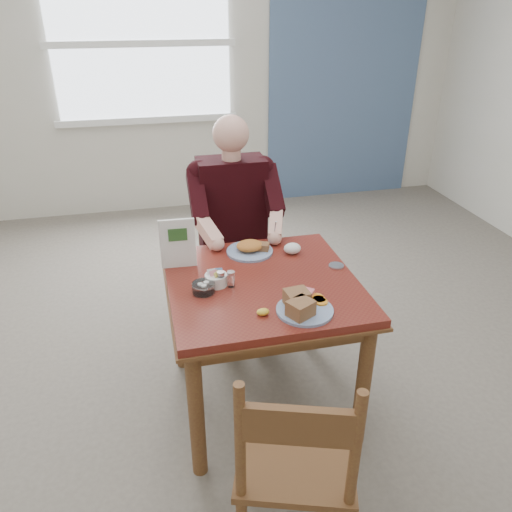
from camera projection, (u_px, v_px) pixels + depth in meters
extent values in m
plane|color=#5F564D|center=(262.00, 398.00, 2.74)|extent=(6.00, 6.00, 0.00)
plane|color=beige|center=(187.00, 66.00, 4.70)|extent=(5.50, 0.00, 5.50)
cube|color=#4A6389|center=(346.00, 61.00, 5.01)|extent=(1.60, 0.02, 2.80)
ellipsoid|color=yellow|center=(263.00, 312.00, 2.13)|extent=(0.07, 0.05, 0.03)
ellipsoid|color=white|center=(292.00, 248.00, 2.64)|extent=(0.10, 0.09, 0.06)
cylinder|color=silver|center=(336.00, 266.00, 2.52)|extent=(0.08, 0.08, 0.01)
cube|color=white|center=(141.00, 44.00, 4.50)|extent=(1.60, 0.02, 1.30)
cube|color=white|center=(149.00, 120.00, 4.80)|extent=(1.72, 0.04, 0.06)
cube|color=white|center=(141.00, 44.00, 4.49)|extent=(1.72, 0.04, 0.06)
cube|color=maroon|center=(262.00, 284.00, 2.41)|extent=(0.90, 0.90, 0.04)
cube|color=brown|center=(262.00, 289.00, 2.42)|extent=(0.92, 0.92, 0.01)
cylinder|color=brown|center=(196.00, 413.00, 2.16)|extent=(0.07, 0.07, 0.71)
cylinder|color=brown|center=(363.00, 385.00, 2.32)|extent=(0.07, 0.07, 0.71)
cylinder|color=brown|center=(179.00, 315.00, 2.84)|extent=(0.07, 0.07, 0.71)
cylinder|color=brown|center=(309.00, 298.00, 3.00)|extent=(0.07, 0.07, 0.71)
cube|color=brown|center=(285.00, 344.00, 2.10)|extent=(0.80, 0.03, 0.08)
cube|color=brown|center=(246.00, 260.00, 2.78)|extent=(0.80, 0.03, 0.08)
cube|color=brown|center=(183.00, 306.00, 2.36)|extent=(0.03, 0.80, 0.08)
cube|color=brown|center=(337.00, 287.00, 2.52)|extent=(0.03, 0.80, 0.08)
cylinder|color=brown|center=(212.00, 312.00, 3.10)|extent=(0.04, 0.04, 0.45)
cylinder|color=brown|center=(268.00, 305.00, 3.17)|extent=(0.04, 0.04, 0.45)
cylinder|color=brown|center=(204.00, 284.00, 3.41)|extent=(0.04, 0.04, 0.45)
cylinder|color=brown|center=(255.00, 278.00, 3.48)|extent=(0.04, 0.04, 0.45)
cube|color=brown|center=(234.00, 262.00, 3.18)|extent=(0.42, 0.42, 0.03)
cylinder|color=brown|center=(200.00, 220.00, 3.19)|extent=(0.04, 0.04, 0.50)
cylinder|color=brown|center=(255.00, 215.00, 3.26)|extent=(0.04, 0.04, 0.50)
cube|color=brown|center=(228.00, 203.00, 3.18)|extent=(0.38, 0.03, 0.14)
cylinder|color=brown|center=(252.00, 458.00, 2.11)|extent=(0.05, 0.05, 0.45)
cylinder|color=brown|center=(337.00, 464.00, 2.08)|extent=(0.05, 0.05, 0.45)
cube|color=brown|center=(296.00, 456.00, 1.83)|extent=(0.53, 0.53, 0.03)
cylinder|color=brown|center=(240.00, 445.00, 1.58)|extent=(0.05, 0.05, 0.50)
cylinder|color=brown|center=(355.00, 453.00, 1.55)|extent=(0.05, 0.05, 0.50)
cube|color=brown|center=(298.00, 426.00, 1.52)|extent=(0.37, 0.15, 0.14)
cube|color=tan|center=(221.00, 262.00, 3.02)|extent=(0.13, 0.38, 0.12)
cube|color=tan|center=(254.00, 258.00, 3.06)|extent=(0.13, 0.38, 0.12)
cube|color=tan|center=(228.00, 319.00, 3.00)|extent=(0.10, 0.10, 0.48)
cube|color=tan|center=(260.00, 315.00, 3.04)|extent=(0.10, 0.10, 0.48)
cube|color=black|center=(232.00, 205.00, 3.03)|extent=(0.40, 0.22, 0.58)
sphere|color=black|center=(199.00, 173.00, 2.89)|extent=(0.15, 0.15, 0.15)
sphere|color=black|center=(262.00, 168.00, 2.97)|extent=(0.15, 0.15, 0.15)
cylinder|color=#E0A28E|center=(231.00, 156.00, 2.87)|extent=(0.11, 0.11, 0.08)
sphere|color=#E0A28E|center=(231.00, 134.00, 2.81)|extent=(0.21, 0.21, 0.21)
cube|color=black|center=(197.00, 196.00, 2.83)|extent=(0.09, 0.29, 0.27)
cube|color=black|center=(272.00, 190.00, 2.92)|extent=(0.09, 0.29, 0.27)
sphere|color=black|center=(201.00, 220.00, 2.78)|extent=(0.09, 0.09, 0.09)
sphere|color=black|center=(277.00, 213.00, 2.87)|extent=(0.09, 0.09, 0.09)
cube|color=#E0A28E|center=(209.00, 232.00, 2.72)|extent=(0.14, 0.23, 0.14)
cube|color=#E0A28E|center=(276.00, 225.00, 2.80)|extent=(0.14, 0.23, 0.14)
sphere|color=#E0A28E|center=(217.00, 244.00, 2.67)|extent=(0.08, 0.08, 0.08)
sphere|color=#E0A28E|center=(275.00, 238.00, 2.73)|extent=(0.08, 0.08, 0.08)
cylinder|color=silver|center=(275.00, 230.00, 2.71)|extent=(0.01, 0.05, 0.12)
cylinder|color=white|center=(305.00, 310.00, 2.16)|extent=(0.32, 0.32, 0.01)
cube|color=#B1824E|center=(301.00, 308.00, 2.10)|extent=(0.13, 0.13, 0.07)
cube|color=#B1824E|center=(297.00, 298.00, 2.17)|extent=(0.11, 0.10, 0.07)
cylinder|color=orange|center=(321.00, 302.00, 2.20)|extent=(0.07, 0.07, 0.01)
cylinder|color=orange|center=(319.00, 299.00, 2.22)|extent=(0.08, 0.08, 0.01)
cylinder|color=orange|center=(317.00, 297.00, 2.23)|extent=(0.08, 0.08, 0.01)
cube|color=#DE6974|center=(308.00, 292.00, 2.25)|extent=(0.07, 0.07, 0.03)
cylinder|color=white|center=(250.00, 251.00, 2.66)|extent=(0.32, 0.32, 0.01)
ellipsoid|color=#C37D2E|center=(250.00, 246.00, 2.65)|extent=(0.18, 0.17, 0.05)
cube|color=#B1824E|center=(260.00, 246.00, 2.66)|extent=(0.11, 0.09, 0.04)
cylinder|color=white|center=(216.00, 280.00, 2.35)|extent=(0.12, 0.12, 0.06)
cube|color=pink|center=(214.00, 273.00, 2.33)|extent=(0.04, 0.03, 0.03)
cube|color=#6699D8|center=(218.00, 271.00, 2.35)|extent=(0.04, 0.02, 0.03)
cube|color=#EAD159|center=(217.00, 274.00, 2.32)|extent=(0.04, 0.04, 0.03)
cube|color=white|center=(211.00, 272.00, 2.34)|extent=(0.04, 0.02, 0.03)
cylinder|color=white|center=(221.00, 281.00, 2.33)|extent=(0.04, 0.04, 0.07)
cylinder|color=silver|center=(221.00, 273.00, 2.32)|extent=(0.04, 0.04, 0.01)
cylinder|color=white|center=(231.00, 280.00, 2.34)|extent=(0.04, 0.04, 0.07)
cylinder|color=silver|center=(231.00, 273.00, 2.32)|extent=(0.04, 0.04, 0.01)
cylinder|color=white|center=(203.00, 288.00, 2.29)|extent=(0.11, 0.11, 0.05)
cylinder|color=white|center=(200.00, 285.00, 2.28)|extent=(0.03, 0.03, 0.02)
cylinder|color=white|center=(206.00, 283.00, 2.30)|extent=(0.03, 0.03, 0.02)
cylinder|color=white|center=(204.00, 287.00, 2.27)|extent=(0.03, 0.03, 0.02)
cube|color=white|center=(178.00, 244.00, 2.47)|extent=(0.18, 0.02, 0.26)
cube|color=#2D5926|center=(178.00, 235.00, 2.44)|extent=(0.09, 0.01, 0.06)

